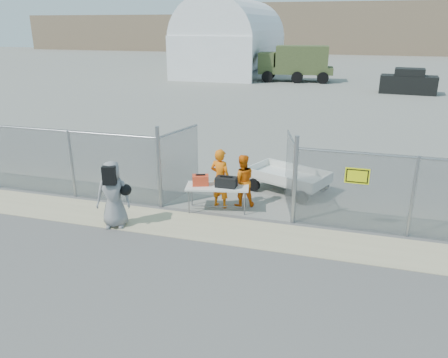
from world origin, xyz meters
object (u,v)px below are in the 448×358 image
(security_worker_left, at_px, (220,178))
(security_worker_right, at_px, (242,181))
(folding_table, at_px, (217,198))
(visitor, at_px, (113,194))
(utility_trailer, at_px, (288,180))

(security_worker_left, relative_size, security_worker_right, 1.12)
(folding_table, height_order, security_worker_right, security_worker_right)
(visitor, distance_m, utility_trailer, 5.79)
(security_worker_left, xyz_separation_m, utility_trailer, (1.78, 1.88, -0.51))
(security_worker_right, relative_size, visitor, 0.87)
(security_worker_left, relative_size, utility_trailer, 0.55)
(visitor, bearing_deg, utility_trailer, 27.54)
(folding_table, bearing_deg, utility_trailer, 38.70)
(security_worker_left, xyz_separation_m, security_worker_right, (0.60, 0.25, -0.10))
(visitor, xyz_separation_m, utility_trailer, (4.16, 3.99, -0.53))
(security_worker_left, distance_m, utility_trailer, 2.64)
(visitor, bearing_deg, security_worker_right, 22.08)
(security_worker_right, bearing_deg, folding_table, 18.46)
(folding_table, height_order, security_worker_left, security_worker_left)
(security_worker_right, bearing_deg, visitor, 14.74)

